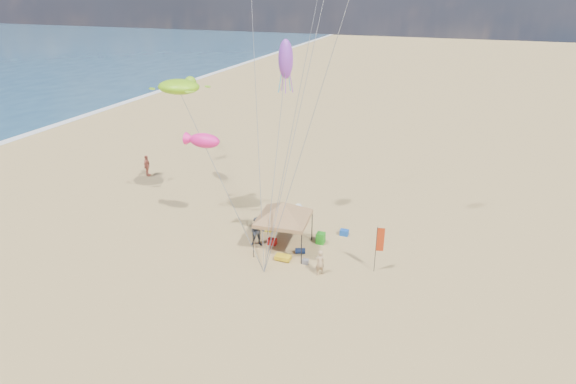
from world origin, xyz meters
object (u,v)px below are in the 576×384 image
Objects in this scene: chair_green at (321,238)px; person_far_a at (147,166)px; person_near_c at (298,214)px; canopy_tent at (283,204)px; cooler_red at (272,242)px; chair_yellow at (268,226)px; feather_flag at (379,242)px; person_near_b at (258,232)px; person_near_a at (320,262)px; cooler_blue at (344,233)px; beach_cart at (283,257)px.

person_far_a is (-17.01, 5.97, 0.56)m from chair_green.
person_near_c is 15.45m from person_far_a.
person_near_c is (-0.19, 3.24, -2.22)m from canopy_tent.
chair_yellow is at bearing 119.54° from cooler_red.
feather_flag is 22.39m from person_far_a.
canopy_tent reaches higher than chair_green.
person_near_b is 1.21× the size of person_near_c.
person_near_a is 20.24m from person_far_a.
feather_flag is 4.64m from chair_green.
canopy_tent is at bearing -136.60° from cooler_blue.
person_near_c is (-3.06, 5.22, 0.02)m from person_near_a.
person_far_a is at bearing 166.16° from cooler_blue.
person_far_a is at bearing 150.76° from beach_cart.
person_near_b is at bearing 83.59° from person_near_c.
beach_cart is (-2.62, -4.22, 0.01)m from cooler_blue.
cooler_blue is 4.92m from person_near_a.
cooler_blue is 1.89m from chair_green.
canopy_tent is 2.64m from person_near_b.
feather_flag is at bearing 7.58° from beach_cart.
chair_green and chair_yellow have the same top height.
cooler_red and cooler_blue have the same top height.
person_near_b is (-1.64, -0.19, -2.06)m from canopy_tent.
person_near_a reaches higher than chair_green.
canopy_tent reaches higher than person_near_a.
chair_yellow reaches higher than cooler_blue.
chair_yellow is 2.11m from person_near_b.
canopy_tent reaches higher than cooler_red.
person_near_a is at bearing -39.36° from chair_yellow.
beach_cart is 17.81m from person_far_a.
cooler_red is 0.77× the size of chair_green.
feather_flag is at bearing -5.92° from canopy_tent.
chair_green is (2.79, 1.19, 0.16)m from cooler_red.
cooler_blue is at bearing 58.21° from beach_cart.
beach_cart is (2.22, -3.15, -0.15)m from chair_yellow.
cooler_blue is at bearing 52.88° from chair_green.
cooler_red is 0.30× the size of person_far_a.
person_far_a is at bearing 153.93° from canopy_tent.
canopy_tent is 8.32× the size of chair_yellow.
person_near_a reaches higher than beach_cart.
person_near_a is at bearing -15.20° from beach_cart.
chair_green is 0.37× the size of person_near_b.
canopy_tent reaches higher than feather_flag.
canopy_tent is at bearing -131.34° from person_far_a.
cooler_blue is 0.35× the size of person_near_c.
canopy_tent is 10.78× the size of cooler_blue.
beach_cart is (-5.37, -0.71, -1.69)m from feather_flag.
beach_cart is at bearing -118.56° from chair_green.
person_near_b is (-7.46, 0.41, -0.95)m from feather_flag.
beach_cart is (0.45, -1.32, -2.80)m from canopy_tent.
canopy_tent is 2.94m from cooler_red.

